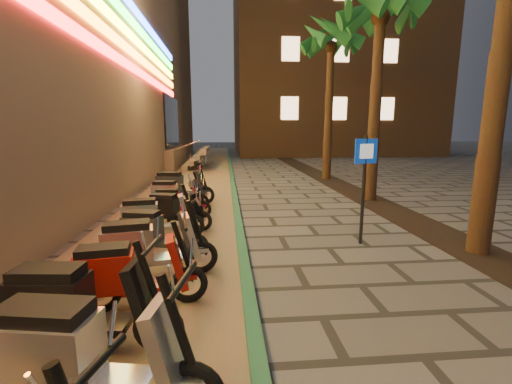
{
  "coord_description": "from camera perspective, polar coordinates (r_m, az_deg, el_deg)",
  "views": [
    {
      "loc": [
        -1.19,
        -3.85,
        2.33
      ],
      "look_at": [
        -0.64,
        2.3,
        1.2
      ],
      "focal_mm": 24.0,
      "sensor_mm": 36.0,
      "label": 1
    }
  ],
  "objects": [
    {
      "name": "scooter_9",
      "position": [
        9.28,
        -13.18,
        -1.59
      ],
      "size": [
        1.46,
        0.51,
        1.03
      ],
      "rotation": [
        0.0,
        0.0,
        0.02
      ],
      "color": "black",
      "rests_on": "ground"
    },
    {
      "name": "scooter_3",
      "position": [
        4.17,
        -27.67,
        -16.36
      ],
      "size": [
        1.76,
        0.64,
        1.24
      ],
      "rotation": [
        0.0,
        0.0,
        -0.09
      ],
      "color": "black",
      "rests_on": "ground"
    },
    {
      "name": "scooter_8",
      "position": [
        8.32,
        -13.65,
        -2.84
      ],
      "size": [
        1.52,
        0.81,
        1.08
      ],
      "rotation": [
        0.0,
        0.0,
        -0.3
      ],
      "color": "black",
      "rests_on": "ground"
    },
    {
      "name": "apartment_block",
      "position": [
        38.63,
        11.53,
        25.47
      ],
      "size": [
        18.0,
        16.06,
        25.0
      ],
      "color": "brown",
      "rests_on": "ground"
    },
    {
      "name": "planting_strip",
      "position": [
        10.33,
        22.75,
        -3.42
      ],
      "size": [
        1.2,
        40.0,
        0.02
      ],
      "primitive_type": "cube",
      "color": "black",
      "rests_on": "ground"
    },
    {
      "name": "palm_c",
      "position": [
        12.33,
        20.06,
        25.79
      ],
      "size": [
        2.97,
        3.02,
        6.91
      ],
      "color": "#472D19",
      "rests_on": "ground"
    },
    {
      "name": "scooter_10",
      "position": [
        10.11,
        -13.58,
        -0.35
      ],
      "size": [
        1.63,
        0.57,
        1.15
      ],
      "rotation": [
        0.0,
        0.0,
        -0.06
      ],
      "color": "black",
      "rests_on": "ground"
    },
    {
      "name": "scooter_4",
      "position": [
        4.82,
        -20.8,
        -12.56
      ],
      "size": [
        1.66,
        0.7,
        1.17
      ],
      "rotation": [
        0.0,
        0.0,
        0.16
      ],
      "color": "black",
      "rests_on": "ground"
    },
    {
      "name": "pedestrian_sign",
      "position": [
        7.18,
        17.62,
        2.75
      ],
      "size": [
        0.49,
        0.12,
        2.22
      ],
      "rotation": [
        0.0,
        0.0,
        0.18
      ],
      "color": "black",
      "rests_on": "ground"
    },
    {
      "name": "palm_d",
      "position": [
        16.94,
        12.41,
        22.48
      ],
      "size": [
        2.97,
        3.02,
        7.16
      ],
      "color": "#472D19",
      "rests_on": "ground"
    },
    {
      "name": "scooter_5",
      "position": [
        5.63,
        -17.76,
        -8.67
      ],
      "size": [
        1.77,
        0.79,
        1.24
      ],
      "rotation": [
        0.0,
        0.0,
        0.2
      ],
      "color": "black",
      "rests_on": "ground"
    },
    {
      "name": "scooter_7",
      "position": [
        7.51,
        -16.74,
        -4.03
      ],
      "size": [
        1.7,
        0.74,
        1.19
      ],
      "rotation": [
        0.0,
        0.0,
        0.18
      ],
      "color": "black",
      "rests_on": "ground"
    },
    {
      "name": "ground",
      "position": [
        4.65,
        11.12,
        -19.89
      ],
      "size": [
        120.0,
        120.0,
        0.0
      ],
      "primitive_type": "plane",
      "color": "#474442",
      "rests_on": "ground"
    },
    {
      "name": "scooter_11",
      "position": [
        11.14,
        -12.8,
        1.01
      ],
      "size": [
        1.85,
        0.83,
        1.3
      ],
      "rotation": [
        0.0,
        0.0,
        -0.2
      ],
      "color": "black",
      "rests_on": "ground"
    },
    {
      "name": "parking_strip",
      "position": [
        14.11,
        -10.75,
        0.72
      ],
      "size": [
        3.4,
        60.0,
        0.01
      ],
      "primitive_type": "cube",
      "color": "#8C7251",
      "rests_on": "ground"
    },
    {
      "name": "scooter_6",
      "position": [
        6.54,
        -16.42,
        -6.38
      ],
      "size": [
        1.6,
        0.76,
        1.13
      ],
      "rotation": [
        0.0,
        0.0,
        -0.23
      ],
      "color": "black",
      "rests_on": "ground"
    },
    {
      "name": "green_curb",
      "position": [
        14.04,
        -3.84,
        1.02
      ],
      "size": [
        0.18,
        60.0,
        0.1
      ],
      "primitive_type": "cube",
      "color": "#24603E",
      "rests_on": "ground"
    },
    {
      "name": "scooter_2",
      "position": [
        3.31,
        -27.07,
        -23.25
      ],
      "size": [
        1.84,
        0.78,
        1.29
      ],
      "rotation": [
        0.0,
        0.0,
        -0.17
      ],
      "color": "black",
      "rests_on": "ground"
    }
  ]
}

